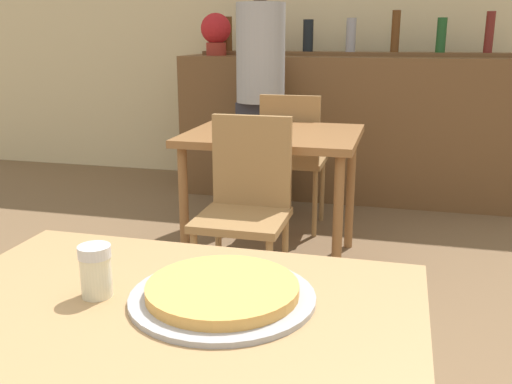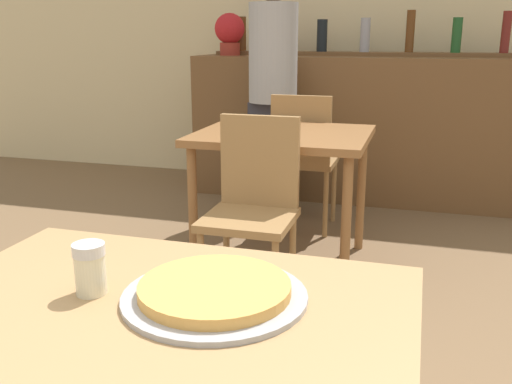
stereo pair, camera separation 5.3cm
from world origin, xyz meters
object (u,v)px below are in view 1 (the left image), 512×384
(person_standing, at_px, (260,87))
(potted_plant, at_px, (216,32))
(chair_far_side_back, at_px, (292,153))
(chair_far_side_front, at_px, (246,200))
(pizza_tray, at_px, (222,292))
(cheese_shaker, at_px, (96,271))

(person_standing, bearing_deg, potted_plant, 133.25)
(potted_plant, bearing_deg, chair_far_side_back, -48.11)
(chair_far_side_front, height_order, chair_far_side_back, same)
(chair_far_side_front, xyz_separation_m, chair_far_side_back, (-0.00, 1.13, 0.00))
(chair_far_side_back, relative_size, pizza_tray, 2.38)
(chair_far_side_back, height_order, pizza_tray, chair_far_side_back)
(chair_far_side_back, bearing_deg, pizza_tray, 97.65)
(person_standing, relative_size, potted_plant, 5.16)
(person_standing, bearing_deg, chair_far_side_front, -78.50)
(chair_far_side_front, distance_m, potted_plant, 2.31)
(chair_far_side_back, xyz_separation_m, potted_plant, (-0.80, 0.90, 0.76))
(chair_far_side_front, distance_m, pizza_tray, 1.50)
(chair_far_side_back, height_order, cheese_shaker, chair_far_side_back)
(chair_far_side_front, height_order, pizza_tray, chair_far_side_front)
(chair_far_side_front, relative_size, chair_far_side_back, 1.00)
(potted_plant, bearing_deg, cheese_shaker, -75.76)
(chair_far_side_back, distance_m, potted_plant, 1.42)
(person_standing, height_order, potted_plant, person_standing)
(person_standing, bearing_deg, pizza_tray, -77.51)
(chair_far_side_front, distance_m, chair_far_side_back, 1.13)
(pizza_tray, bearing_deg, person_standing, 102.49)
(chair_far_side_front, bearing_deg, chair_far_side_back, 90.00)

